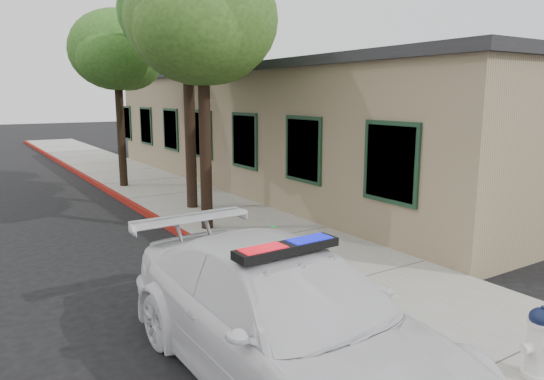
{
  "coord_description": "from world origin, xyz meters",
  "views": [
    {
      "loc": [
        -4.28,
        -6.13,
        3.29
      ],
      "look_at": [
        1.2,
        2.39,
        1.36
      ],
      "focal_mm": 32.88,
      "sensor_mm": 36.0,
      "label": 1
    }
  ],
  "objects": [
    {
      "name": "ground",
      "position": [
        0.0,
        0.0,
        0.0
      ],
      "size": [
        120.0,
        120.0,
        0.0
      ],
      "primitive_type": "plane",
      "color": "black",
      "rests_on": "ground"
    },
    {
      "name": "red_curb",
      "position": [
        0.06,
        3.0,
        0.08
      ],
      "size": [
        0.14,
        60.0,
        0.16
      ],
      "primitive_type": "cube",
      "color": "maroon",
      "rests_on": "ground"
    },
    {
      "name": "street_tree_mid",
      "position": [
        1.35,
        6.88,
        5.35
      ],
      "size": [
        3.66,
        3.7,
        6.9
      ],
      "rotation": [
        0.0,
        0.0,
        0.2
      ],
      "color": "black",
      "rests_on": "sidewalk"
    },
    {
      "name": "street_tree_far",
      "position": [
        0.75,
        11.32,
        4.67
      ],
      "size": [
        3.25,
        3.26,
        6.01
      ],
      "rotation": [
        0.0,
        0.0,
        0.3
      ],
      "color": "black",
      "rests_on": "sidewalk"
    },
    {
      "name": "clapboard_building",
      "position": [
        6.69,
        9.0,
        2.13
      ],
      "size": [
        7.3,
        20.89,
        4.24
      ],
      "color": "#948561",
      "rests_on": "ground"
    },
    {
      "name": "fire_hydrant",
      "position": [
        1.05,
        -3.43,
        0.57
      ],
      "size": [
        0.49,
        0.42,
        0.84
      ],
      "rotation": [
        0.0,
        0.0,
        -0.27
      ],
      "color": "white",
      "rests_on": "sidewalk"
    },
    {
      "name": "street_tree_near",
      "position": [
        0.71,
        4.5,
        4.81
      ],
      "size": [
        3.45,
        3.43,
        6.25
      ],
      "rotation": [
        0.0,
        0.0,
        0.19
      ],
      "color": "black",
      "rests_on": "sidewalk"
    },
    {
      "name": "police_car",
      "position": [
        -1.25,
        -1.74,
        0.78
      ],
      "size": [
        2.34,
        5.42,
        1.67
      ],
      "rotation": [
        0.0,
        0.0,
        0.03
      ],
      "color": "silver",
      "rests_on": "ground"
    },
    {
      "name": "sidewalk",
      "position": [
        1.6,
        3.0,
        0.07
      ],
      "size": [
        3.2,
        60.0,
        0.15
      ],
      "primitive_type": "cube",
      "color": "gray",
      "rests_on": "ground"
    }
  ]
}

